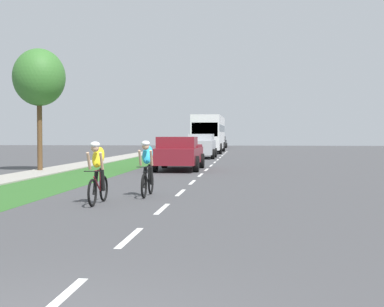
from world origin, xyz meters
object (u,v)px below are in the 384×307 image
cyclist_lead (98,172)px  street_tree_near (39,78)px  cyclist_trailing (147,168)px  pickup_maroon (179,153)px  suv_silver (201,145)px  bus_white (209,132)px  sedan_black (219,142)px

cyclist_lead → street_tree_near: (-6.08, 11.44, 3.62)m
cyclist_trailing → pickup_maroon: size_ratio=0.34×
pickup_maroon → suv_silver: bearing=90.1°
suv_silver → cyclist_trailing: bearing=-88.8°
pickup_maroon → street_tree_near: size_ratio=0.88×
cyclist_lead → suv_silver: 26.10m
pickup_maroon → cyclist_lead: bearing=-91.8°
suv_silver → bus_white: bus_white is taller
sedan_black → cyclist_lead: bearing=-90.2°
suv_silver → bus_white: bearing=91.2°
cyclist_trailing → pickup_maroon: pickup_maroon is taller
bus_white → sedan_black: bearing=89.9°
sedan_black → suv_silver: bearing=-89.6°
cyclist_trailing → suv_silver: suv_silver is taller
cyclist_lead → suv_silver: size_ratio=0.37×
pickup_maroon → sedan_black: pickup_maroon is taller
suv_silver → street_tree_near: street_tree_near is taller
bus_white → cyclist_trailing: bearing=-88.8°
cyclist_lead → street_tree_near: size_ratio=0.30×
pickup_maroon → sedan_black: 43.87m
pickup_maroon → suv_silver: suv_silver is taller
sedan_black → bus_white: bearing=-90.1°
cyclist_lead → bus_white: bus_white is taller
cyclist_trailing → pickup_maroon: bearing=92.6°
suv_silver → cyclist_lead: bearing=-90.9°
bus_white → cyclist_lead: bearing=-90.2°
cyclist_trailing → bus_white: bearing=91.2°
sedan_black → street_tree_near: (-6.28, -45.38, 3.66)m
suv_silver → street_tree_near: size_ratio=0.81×
bus_white → street_tree_near: bearing=-103.0°
cyclist_lead → sedan_black: (0.20, 56.82, -0.04)m
bus_white → sedan_black: bus_white is taller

